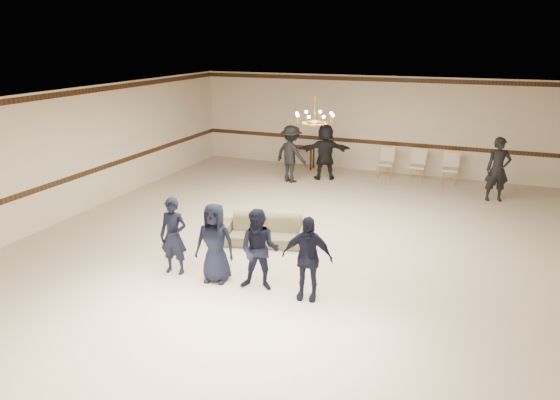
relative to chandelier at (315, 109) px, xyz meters
The scene contains 16 objects.
room 1.62m from the chandelier, 90.00° to the right, with size 12.01×14.01×3.21m.
chair_rail 6.27m from the chandelier, 90.00° to the left, with size 12.00×0.02×0.14m, color #381F10.
crown_molding 5.99m from the chandelier, 90.00° to the left, with size 12.00×0.02×0.14m, color #381F10.
chandelier is the anchor object (origin of this frame).
boy_a 4.21m from the chandelier, 119.12° to the right, with size 0.56×0.36×1.52m, color black.
boy_b 3.92m from the chandelier, 105.33° to the right, with size 0.74×0.48×1.52m, color black.
boy_c 3.82m from the chandelier, 89.50° to the right, with size 0.74×0.58×1.52m, color black.
boy_d 3.93m from the chandelier, 73.75° to the right, with size 0.89×0.37×1.52m, color black.
settee 2.93m from the chandelier, 120.52° to the right, with size 2.07×0.81×0.60m, color brown.
adult_left 4.59m from the chandelier, 117.43° to the left, with size 1.16×0.67×1.80m, color black.
adult_mid 4.91m from the chandelier, 102.98° to the left, with size 1.67×0.53×1.80m, color black.
adult_right 6.04m from the chandelier, 44.22° to the left, with size 0.66×0.43×1.80m, color black.
banquet_chair_left 5.80m from the chandelier, 81.20° to the left, with size 0.48×0.48×0.99m, color beige, non-canonical shape.
banquet_chair_mid 6.02m from the chandelier, 70.91° to the left, with size 0.48×0.48×0.99m, color beige, non-canonical shape.
banquet_chair_right 6.39m from the chandelier, 61.74° to the left, with size 0.48×0.48×0.99m, color beige, non-canonical shape.
console_table 6.36m from the chandelier, 111.99° to the left, with size 0.93×0.39×0.79m, color black.
Camera 1 is at (3.37, -9.62, 4.38)m, focal length 31.84 mm.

